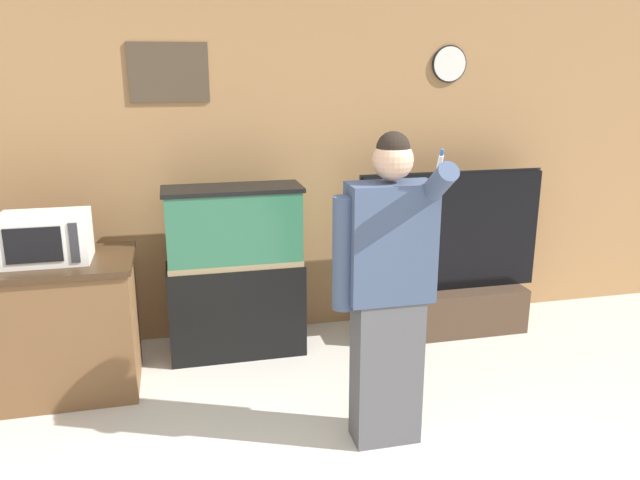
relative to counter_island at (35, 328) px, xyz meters
The scene contains 6 objects.
wall_back_paneled 1.72m from the counter_island, 27.74° to the left, with size 10.00×0.08×2.60m.
counter_island is the anchor object (origin of this frame).
microwave 0.61m from the counter_island, ahead, with size 0.51×0.33×0.30m.
aquarium_on_stand 1.35m from the counter_island, 12.71° to the left, with size 0.97×0.37×1.24m.
tv_on_stand 2.98m from the counter_island, ahead, with size 1.47×0.40×1.28m.
person_standing 2.28m from the counter_island, 27.08° to the right, with size 0.55×0.41×1.73m.
Camera 1 is at (-0.39, -1.86, 2.05)m, focal length 35.00 mm.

